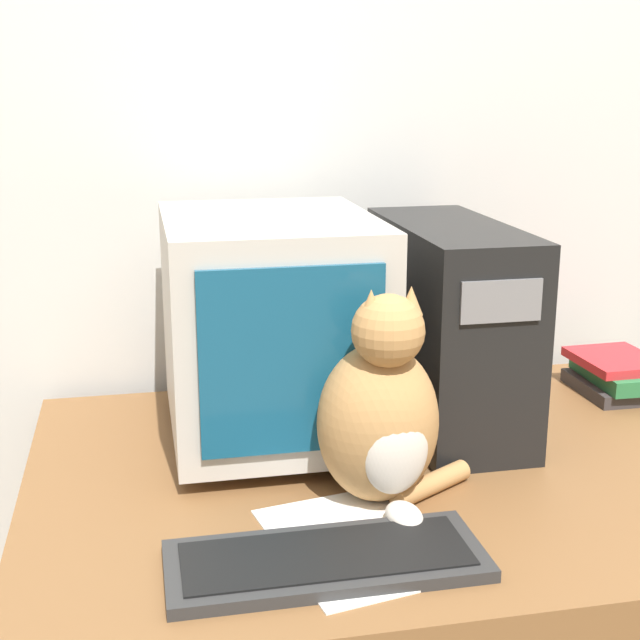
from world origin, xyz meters
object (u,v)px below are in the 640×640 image
Objects in this scene: computer_tower at (448,326)px; cat at (381,415)px; book_stack at (615,375)px; pen at (252,545)px; crt_monitor at (270,326)px; keyboard at (326,560)px.

cat is at bearing -125.63° from computer_tower.
book_stack reaches higher than pen.
crt_monitor is 1.33× the size of cat.
crt_monitor is 0.51m from keyboard.
crt_monitor is at bearing 105.83° from cat.
keyboard is at bearing -133.00° from cat.
cat is (-0.21, -0.30, -0.05)m from computer_tower.
book_stack reaches higher than keyboard.
book_stack is 0.97m from pen.
crt_monitor reaches higher than pen.
pen is at bearing -161.66° from cat.
book_stack is at bearing 6.65° from crt_monitor.
book_stack is (0.62, 0.38, -0.10)m from cat.
cat is at bearing 26.19° from pen.
computer_tower is 0.61m from keyboard.
pen is at bearing 142.30° from keyboard.
computer_tower is 2.26× the size of book_stack.
pen is (-0.43, -0.40, -0.19)m from computer_tower.
computer_tower reaches higher than pen.
crt_monitor is 1.07× the size of keyboard.
computer_tower is at bearing -168.59° from book_stack.
computer_tower reaches higher than book_stack.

